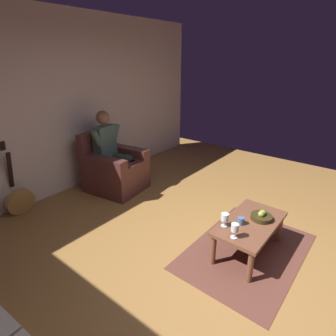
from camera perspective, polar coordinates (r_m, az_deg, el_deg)
ground_plane at (r=3.13m, az=14.95°, el=-20.00°), size 7.44×7.44×0.00m
wall_back at (r=4.56m, az=-22.38°, el=11.77°), size 6.36×0.06×2.74m
rug at (r=3.39m, az=16.05°, el=-16.27°), size 1.65×1.13×0.01m
armchair at (r=4.59m, az=-11.14°, el=-0.34°), size 0.88×0.94×0.96m
person_seated at (r=4.49m, az=-11.79°, el=3.96°), size 0.63×0.62×1.30m
coffee_table at (r=3.20m, az=16.67°, el=-11.61°), size 0.94×0.52×0.40m
guitar at (r=4.36m, az=-28.53°, el=-5.66°), size 0.38×0.31×1.04m
wine_glass_near at (r=2.83m, az=13.75°, el=-12.14°), size 0.08×0.08×0.16m
wine_glass_far at (r=2.98m, az=11.76°, el=-10.15°), size 0.08×0.08×0.15m
fruit_bowl at (r=3.23m, az=18.90°, el=-9.54°), size 0.23×0.23×0.11m
candle_jar at (r=3.08m, az=14.93°, el=-10.58°), size 0.07×0.07×0.08m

